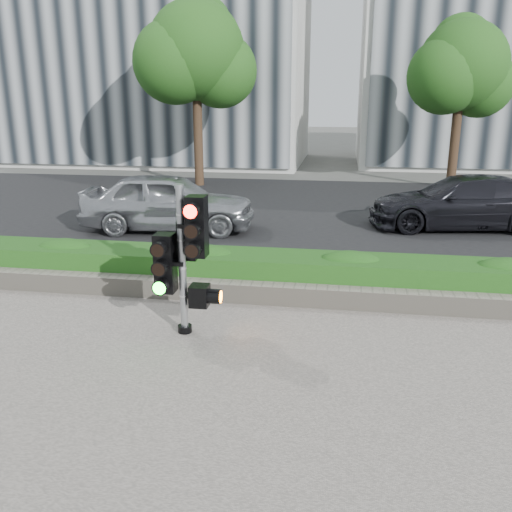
% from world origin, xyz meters
% --- Properties ---
extents(ground, '(120.00, 120.00, 0.00)m').
position_xyz_m(ground, '(0.00, 0.00, 0.00)').
color(ground, '#51514C').
rests_on(ground, ground).
extents(sidewalk, '(16.00, 11.00, 0.03)m').
position_xyz_m(sidewalk, '(0.00, -2.50, 0.01)').
color(sidewalk, '#9E9389').
rests_on(sidewalk, ground).
extents(road, '(60.00, 13.00, 0.02)m').
position_xyz_m(road, '(0.00, 10.00, 0.01)').
color(road, black).
rests_on(road, ground).
extents(curb, '(60.00, 0.25, 0.12)m').
position_xyz_m(curb, '(0.00, 3.15, 0.06)').
color(curb, gray).
rests_on(curb, ground).
extents(stone_wall, '(12.00, 0.32, 0.34)m').
position_xyz_m(stone_wall, '(0.00, 1.90, 0.20)').
color(stone_wall, gray).
rests_on(stone_wall, sidewalk).
extents(hedge, '(12.00, 1.00, 0.68)m').
position_xyz_m(hedge, '(0.00, 2.55, 0.37)').
color(hedge, '#388428').
rests_on(hedge, sidewalk).
extents(building_left, '(16.00, 9.00, 15.00)m').
position_xyz_m(building_left, '(-9.00, 23.00, 7.50)').
color(building_left, '#B7B7B2').
rests_on(building_left, ground).
extents(tree_left, '(4.61, 4.03, 7.34)m').
position_xyz_m(tree_left, '(-4.52, 14.56, 5.04)').
color(tree_left, black).
rests_on(tree_left, ground).
extents(tree_right, '(4.10, 3.58, 6.53)m').
position_xyz_m(tree_right, '(5.48, 15.55, 4.48)').
color(tree_right, black).
rests_on(tree_right, ground).
extents(traffic_signal, '(0.78, 0.57, 2.27)m').
position_xyz_m(traffic_signal, '(-0.95, 0.50, 1.29)').
color(traffic_signal, black).
rests_on(traffic_signal, sidewalk).
extents(car_silver, '(4.73, 2.29, 1.56)m').
position_xyz_m(car_silver, '(-3.28, 6.82, 0.80)').
color(car_silver, '#A6A8AD').
rests_on(car_silver, road).
extents(car_dark, '(5.12, 2.56, 1.43)m').
position_xyz_m(car_dark, '(4.50, 8.35, 0.73)').
color(car_dark, black).
rests_on(car_dark, road).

